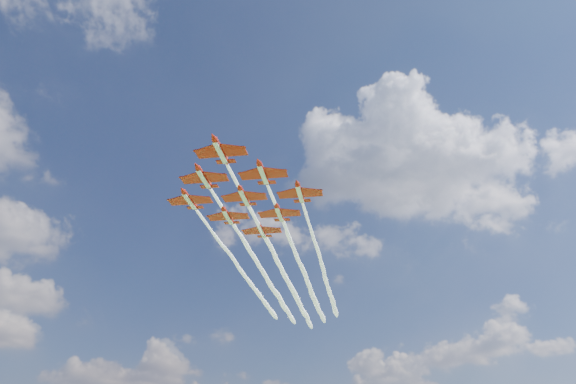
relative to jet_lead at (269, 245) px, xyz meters
The scene contains 9 objects.
jet_lead is the anchor object (origin of this frame).
jet_row2_port 12.46m from the jet_lead, 12.71° to the left, with size 83.62×81.20×2.98m.
jet_row2_starb 12.46m from the jet_lead, 75.56° to the left, with size 83.62×81.20×2.98m.
jet_row3_port 24.92m from the jet_lead, 12.71° to the left, with size 83.62×81.20×2.98m.
jet_row3_centre 21.27m from the jet_lead, 44.14° to the left, with size 83.62×81.20×2.98m.
jet_row3_starb 24.92m from the jet_lead, 75.56° to the left, with size 83.62×81.20×2.98m.
jet_row4_port 32.55m from the jet_lead, 32.63° to the left, with size 83.62×81.20×2.98m.
jet_row4_starb 32.55m from the jet_lead, 55.65° to the left, with size 83.62×81.20×2.98m.
jet_tail 42.53m from the jet_lead, 44.14° to the left, with size 83.62×81.20×2.98m.
Camera 1 is at (-60.40, -94.67, 26.73)m, focal length 35.00 mm.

